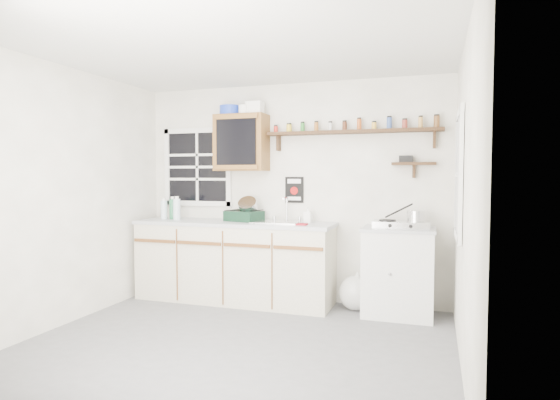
{
  "coord_description": "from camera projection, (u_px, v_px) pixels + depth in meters",
  "views": [
    {
      "loc": [
        1.59,
        -3.59,
        1.45
      ],
      "look_at": [
        0.22,
        0.55,
        1.22
      ],
      "focal_mm": 30.0,
      "sensor_mm": 36.0,
      "label": 1
    }
  ],
  "objects": [
    {
      "name": "water_bottles",
      "position": [
        172.0,
        209.0,
        5.59
      ],
      "size": [
        0.28,
        0.16,
        0.28
      ],
      "color": "silver",
      "rests_on": "main_cabinet"
    },
    {
      "name": "rag",
      "position": [
        301.0,
        224.0,
        4.95
      ],
      "size": [
        0.13,
        0.11,
        0.02
      ],
      "primitive_type": "cube",
      "rotation": [
        0.0,
        0.0,
        -0.01
      ],
      "color": "maroon",
      "rests_on": "main_cabinet"
    },
    {
      "name": "secondary_shelf",
      "position": [
        412.0,
        163.0,
        4.92
      ],
      "size": [
        0.45,
        0.16,
        0.24
      ],
      "color": "black",
      "rests_on": "wall_back"
    },
    {
      "name": "spice_shelf",
      "position": [
        354.0,
        131.0,
        5.08
      ],
      "size": [
        1.91,
        0.18,
        0.35
      ],
      "color": "black",
      "rests_on": "wall_back"
    },
    {
      "name": "trash_bag",
      "position": [
        355.0,
        293.0,
        5.01
      ],
      "size": [
        0.39,
        0.35,
        0.44
      ],
      "color": "beige",
      "rests_on": "floor"
    },
    {
      "name": "window_right",
      "position": [
        459.0,
        175.0,
        3.86
      ],
      "size": [
        0.03,
        0.78,
        1.08
      ],
      "color": "black",
      "rests_on": "wall_back"
    },
    {
      "name": "main_cabinet",
      "position": [
        234.0,
        261.0,
        5.37
      ],
      "size": [
        2.31,
        0.63,
        0.92
      ],
      "color": "beige",
      "rests_on": "floor"
    },
    {
      "name": "upper_cabinet",
      "position": [
        241.0,
        143.0,
        5.43
      ],
      "size": [
        0.6,
        0.32,
        0.65
      ],
      "color": "brown",
      "rests_on": "wall_back"
    },
    {
      "name": "window_back",
      "position": [
        198.0,
        167.0,
        5.78
      ],
      "size": [
        0.93,
        0.03,
        0.98
      ],
      "color": "black",
      "rests_on": "wall_back"
    },
    {
      "name": "warning_sign",
      "position": [
        294.0,
        190.0,
        5.4
      ],
      "size": [
        0.22,
        0.02,
        0.3
      ],
      "color": "black",
      "rests_on": "wall_back"
    },
    {
      "name": "saucepan",
      "position": [
        415.0,
        216.0,
        4.72
      ],
      "size": [
        0.41,
        0.28,
        0.19
      ],
      "rotation": [
        0.0,
        0.0,
        -0.59
      ],
      "color": "silver",
      "rests_on": "hotplate"
    },
    {
      "name": "room",
      "position": [
        235.0,
        199.0,
        3.91
      ],
      "size": [
        3.64,
        3.24,
        2.54
      ],
      "color": "#575759",
      "rests_on": "ground"
    },
    {
      "name": "hotplate",
      "position": [
        401.0,
        224.0,
        4.77
      ],
      "size": [
        0.57,
        0.31,
        0.08
      ],
      "rotation": [
        0.0,
        0.0,
        0.02
      ],
      "color": "silver",
      "rests_on": "right_cabinet"
    },
    {
      "name": "soap_bottle",
      "position": [
        308.0,
        215.0,
        5.21
      ],
      "size": [
        0.09,
        0.09,
        0.18
      ],
      "primitive_type": "imported",
      "rotation": [
        0.0,
        0.0,
        -0.07
      ],
      "color": "silver",
      "rests_on": "main_cabinet"
    },
    {
      "name": "upper_cabinet_clutter",
      "position": [
        240.0,
        110.0,
        5.41
      ],
      "size": [
        0.52,
        0.24,
        0.14
      ],
      "color": "#1B38B3",
      "rests_on": "upper_cabinet"
    },
    {
      "name": "dish_rack",
      "position": [
        245.0,
        213.0,
        5.38
      ],
      "size": [
        0.45,
        0.38,
        0.29
      ],
      "rotation": [
        0.0,
        0.0,
        -0.25
      ],
      "color": "black",
      "rests_on": "main_cabinet"
    },
    {
      "name": "right_cabinet",
      "position": [
        398.0,
        271.0,
        4.82
      ],
      "size": [
        0.73,
        0.57,
        0.91
      ],
      "color": "silver",
      "rests_on": "floor"
    },
    {
      "name": "sink",
      "position": [
        279.0,
        222.0,
        5.18
      ],
      "size": [
        0.52,
        0.44,
        0.29
      ],
      "color": "silver",
      "rests_on": "main_cabinet"
    }
  ]
}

